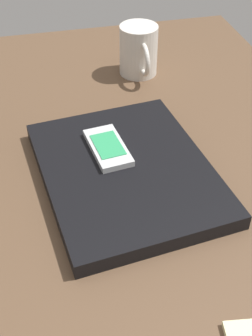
# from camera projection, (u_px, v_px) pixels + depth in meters

# --- Properties ---
(desk_surface) EXTENTS (1.20, 0.80, 0.03)m
(desk_surface) POSITION_uv_depth(u_px,v_px,m) (121.00, 209.00, 0.66)
(desk_surface) COLOR brown
(desk_surface) RESTS_ON ground
(laptop_closed) EXTENTS (0.33, 0.27, 0.02)m
(laptop_closed) POSITION_uv_depth(u_px,v_px,m) (126.00, 172.00, 0.68)
(laptop_closed) COLOR black
(laptop_closed) RESTS_ON desk_surface
(cell_phone_on_laptop) EXTENTS (0.11, 0.06, 0.01)m
(cell_phone_on_laptop) POSITION_uv_depth(u_px,v_px,m) (109.00, 147.00, 0.70)
(cell_phone_on_laptop) COLOR silver
(cell_phone_on_laptop) RESTS_ON laptop_closed
(coffee_mug) EXTENTS (0.11, 0.08, 0.10)m
(coffee_mug) POSITION_uv_depth(u_px,v_px,m) (139.00, 51.00, 0.91)
(coffee_mug) COLOR silver
(coffee_mug) RESTS_ON desk_surface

